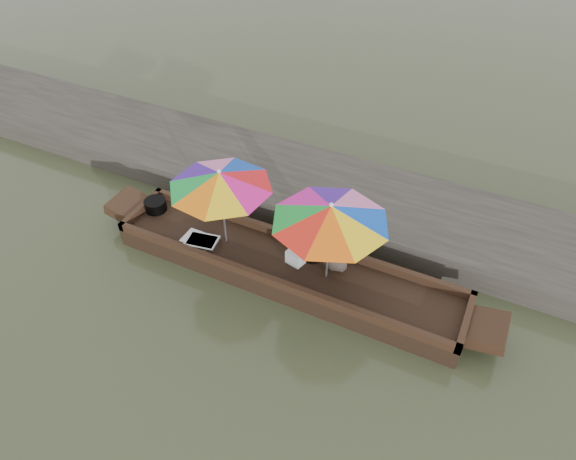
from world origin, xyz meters
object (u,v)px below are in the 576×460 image
at_px(boat_hull, 285,269).
at_px(cooking_pot, 156,205).
at_px(charcoal_grill, 313,254).
at_px(umbrella_bow, 223,208).
at_px(vendor, 338,241).
at_px(tray_scallop, 198,240).
at_px(supply_bag, 296,257).
at_px(tray_crayfish, 202,242).
at_px(umbrella_stern, 329,242).

height_order(boat_hull, cooking_pot, cooking_pot).
distance_m(boat_hull, charcoal_grill, 0.54).
height_order(charcoal_grill, umbrella_bow, umbrella_bow).
bearing_deg(charcoal_grill, vendor, -3.67).
bearing_deg(boat_hull, tray_scallop, -172.39).
height_order(vendor, umbrella_bow, umbrella_bow).
distance_m(boat_hull, cooking_pot, 2.84).
xyz_separation_m(charcoal_grill, umbrella_bow, (-1.53, -0.30, 0.70)).
bearing_deg(vendor, supply_bag, 19.52).
height_order(tray_scallop, umbrella_bow, umbrella_bow).
bearing_deg(vendor, tray_scallop, 12.79).
height_order(cooking_pot, supply_bag, supply_bag).
bearing_deg(cooking_pot, vendor, 1.52).
xyz_separation_m(cooking_pot, charcoal_grill, (3.19, 0.12, -0.03)).
relative_size(tray_crayfish, tray_scallop, 1.00).
xyz_separation_m(umbrella_bow, umbrella_stern, (1.92, 0.00, 0.00)).
xyz_separation_m(boat_hull, supply_bag, (0.16, 0.06, 0.30)).
height_order(vendor, umbrella_stern, umbrella_stern).
xyz_separation_m(tray_crayfish, umbrella_bow, (0.35, 0.24, 0.73)).
bearing_deg(boat_hull, vendor, 18.78).
relative_size(cooking_pot, tray_scallop, 0.74).
relative_size(boat_hull, cooking_pot, 14.98).
xyz_separation_m(charcoal_grill, supply_bag, (-0.21, -0.24, 0.05)).
relative_size(boat_hull, tray_scallop, 11.04).
xyz_separation_m(supply_bag, vendor, (0.65, 0.21, 0.45)).
relative_size(tray_scallop, charcoal_grill, 1.69).
distance_m(boat_hull, tray_crayfish, 1.55).
xyz_separation_m(cooking_pot, tray_scallop, (1.21, -0.39, -0.08)).
distance_m(supply_bag, umbrella_bow, 1.47).
bearing_deg(tray_scallop, cooking_pot, 161.93).
xyz_separation_m(cooking_pot, umbrella_stern, (3.58, -0.18, 0.67)).
relative_size(cooking_pot, umbrella_stern, 0.22).
relative_size(tray_crayfish, charcoal_grill, 1.69).
xyz_separation_m(supply_bag, umbrella_bow, (-1.32, -0.06, 0.65)).
distance_m(boat_hull, umbrella_bow, 1.50).
relative_size(supply_bag, vendor, 0.24).
bearing_deg(umbrella_bow, vendor, 7.93).
xyz_separation_m(cooking_pot, umbrella_bow, (1.66, -0.18, 0.67)).
height_order(supply_bag, umbrella_stern, umbrella_stern).
xyz_separation_m(tray_crayfish, umbrella_stern, (2.27, 0.24, 0.73)).
bearing_deg(umbrella_stern, tray_scallop, -174.79).
bearing_deg(boat_hull, umbrella_stern, 0.00).
distance_m(boat_hull, supply_bag, 0.35).
xyz_separation_m(tray_crayfish, tray_scallop, (-0.10, 0.02, -0.01)).
height_order(charcoal_grill, supply_bag, supply_bag).
xyz_separation_m(boat_hull, vendor, (0.81, 0.28, 0.76)).
relative_size(cooking_pot, supply_bag, 1.47).
bearing_deg(charcoal_grill, cooking_pot, -177.77).
bearing_deg(tray_scallop, tray_crayfish, -14.13).
distance_m(charcoal_grill, vendor, 0.67).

